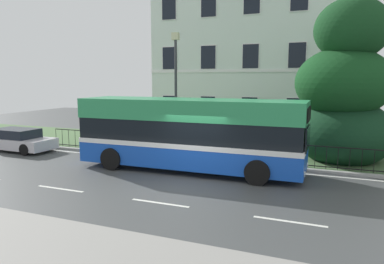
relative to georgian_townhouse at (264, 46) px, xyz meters
The scene contains 8 objects.
ground_plane 16.04m from the georgian_townhouse, 88.89° to the right, with size 60.00×56.00×0.18m.
georgian_townhouse is the anchor object (origin of this frame).
iron_verge_railing 12.92m from the georgian_townhouse, 90.00° to the right, with size 19.14×0.04×0.97m.
evergreen_tree 11.43m from the georgian_townhouse, 59.32° to the right, with size 4.51×4.55×7.73m.
single_decker_bus 14.38m from the georgian_townhouse, 91.89° to the right, with size 9.68×2.67×3.06m.
parked_hatchback_00 17.93m from the georgian_townhouse, 129.43° to the right, with size 4.03×1.88×1.20m.
street_lamp_post 11.09m from the georgian_townhouse, 103.39° to the right, with size 0.36×0.24×6.10m.
litter_bin 12.36m from the georgian_townhouse, 77.73° to the right, with size 0.51×0.51×1.05m.
Camera 1 is at (5.07, -11.60, 3.89)m, focal length 33.79 mm.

